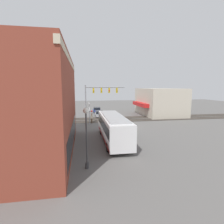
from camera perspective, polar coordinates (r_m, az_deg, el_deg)
The scene contains 13 objects.
ground_plane at distance 28.62m, azimuth 3.63°, elevation -5.13°, with size 120.00×120.00×0.00m, color #605E5B.
brick_building at distance 19.33m, azimuth -30.23°, elevation 1.85°, with size 16.28×11.52×9.58m.
shop_building at distance 43.30m, azimuth 15.21°, elevation 3.26°, with size 12.27×9.66×6.26m.
city_bus at distance 21.32m, azimuth 0.39°, elevation -4.89°, with size 10.91×2.59×3.16m.
traffic_signal_gantry at distance 31.07m, azimuth -4.48°, elevation 5.60°, with size 0.42×7.06×6.92m.
crossing_signal at distance 31.30m, azimuth -7.45°, elevation 0.23°, with size 1.41×1.18×3.81m.
streetlamp at distance 14.00m, azimuth -8.38°, elevation -6.79°, with size 0.44×0.44×4.94m.
rail_track_near at distance 34.35m, azimuth 1.36°, elevation -2.85°, with size 2.60×60.00×0.15m.
rail_track_far at distance 37.45m, azimuth 0.43°, elevation -1.94°, with size 2.60×60.00×0.15m.
parked_car_silver at distance 38.92m, azimuth -4.14°, elevation -0.65°, with size 4.20×1.82×1.39m.
parked_car_blue at distance 46.20m, azimuth -5.00°, elevation 0.69°, with size 4.26×1.82×1.36m.
pedestrian_near_bus at distance 22.69m, azimuth 5.38°, elevation -6.17°, with size 0.34×0.34×1.85m.
pedestrian_at_crossing at distance 32.16m, azimuth -6.65°, elevation -1.97°, with size 0.34×0.34×1.86m.
Camera 1 is at (-27.13, 6.38, 6.50)m, focal length 28.00 mm.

